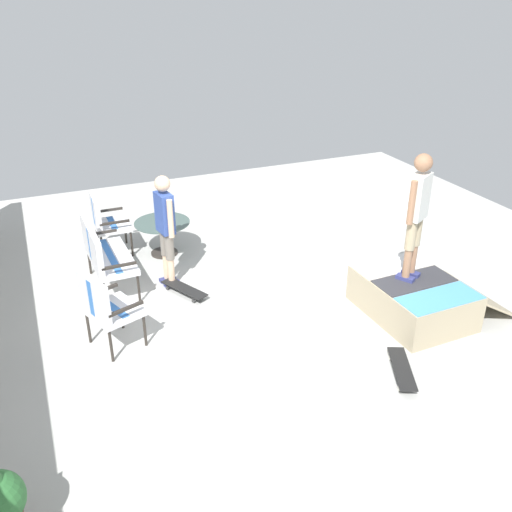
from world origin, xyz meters
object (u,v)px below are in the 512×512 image
patio_chair_by_wall (105,305)px  skateboard_by_bench (184,289)px  skate_ramp (414,297)px  patio_chair_near_house (105,219)px  patio_bench (102,251)px  patio_table (163,231)px  skateboard_spare (402,369)px  person_skater (417,208)px  person_watching (165,223)px

patio_chair_by_wall → skateboard_by_bench: bearing=-53.5°
skate_ramp → patio_chair_near_house: bearing=44.6°
patio_chair_by_wall → skate_ramp: bearing=-101.8°
patio_bench → patio_chair_by_wall: (-1.50, 0.21, -0.00)m
patio_table → skateboard_spare: patio_table is taller
person_skater → skateboard_by_bench: size_ratio=2.10×
patio_bench → skateboard_by_bench: bearing=-120.5°
person_watching → skateboard_by_bench: 0.99m
patio_chair_near_house → patio_chair_by_wall: (-2.71, 0.45, 0.00)m
patio_table → skateboard_by_bench: (-1.42, 0.07, -0.32)m
person_skater → skateboard_spare: bearing=142.8°
patio_chair_by_wall → person_skater: bearing=-100.5°
skateboard_spare → person_skater: bearing=-37.2°
skate_ramp → skateboard_spare: skate_ramp is taller
skate_ramp → patio_chair_by_wall: bearing=78.2°
patio_chair_near_house → skateboard_spare: (-4.57, -2.55, -0.53)m
skate_ramp → person_watching: bearing=53.0°
person_watching → patio_table: bearing=-10.1°
patio_chair_near_house → person_skater: person_skater is taller
person_skater → skate_ramp: bearing=-149.6°
skate_ramp → patio_table: 4.10m
person_watching → skate_ramp: bearing=-127.0°
patio_table → skateboard_spare: 4.52m
patio_bench → skateboard_by_bench: 1.29m
patio_chair_by_wall → skateboard_spare: size_ratio=1.26×
person_watching → skateboard_spare: (-3.16, -1.89, -0.90)m
skate_ramp → skateboard_spare: size_ratio=2.27×
skateboard_by_bench → patio_chair_by_wall: bearing=126.5°
patio_chair_by_wall → person_skater: (-0.71, -3.87, 0.90)m
skate_ramp → patio_bench: bearing=58.1°
patio_table → skateboard_spare: size_ratio=1.11×
patio_chair_near_house → patio_chair_by_wall: bearing=170.7°
patio_chair_by_wall → person_watching: bearing=-40.5°
skate_ramp → person_skater: person_skater is taller
patio_bench → skateboard_by_bench: size_ratio=1.57×
person_watching → patio_bench: bearing=77.7°
person_skater → skateboard_spare: person_skater is taller
patio_chair_by_wall → skateboard_spare: (-1.86, -3.00, -0.53)m
patio_chair_near_house → patio_table: 0.96m
skate_ramp → person_skater: bearing=30.4°
patio_table → person_watching: size_ratio=0.54×
patio_chair_near_house → patio_chair_by_wall: size_ratio=1.00×
patio_table → skateboard_by_bench: bearing=177.1°
patio_bench → patio_chair_by_wall: 1.51m
patio_table → patio_chair_by_wall: bearing=150.8°
skate_ramp → patio_table: patio_table is taller
person_skater → skateboard_by_bench: (1.62, 2.65, -1.43)m
patio_table → skateboard_by_bench: patio_table is taller
skate_ramp → person_watching: 3.60m
patio_bench → patio_chair_near_house: (1.21, -0.24, -0.00)m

